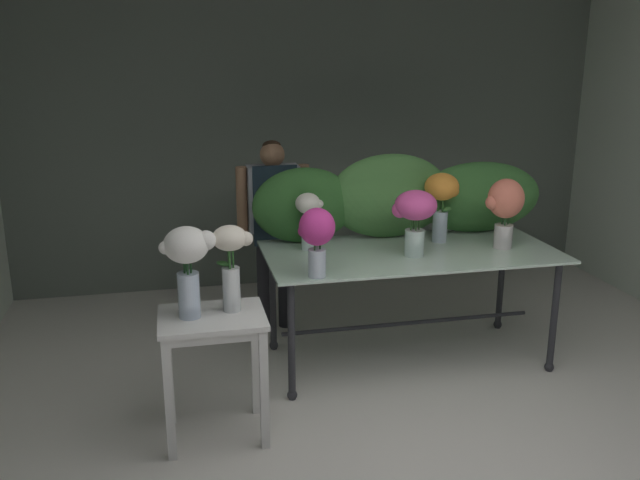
% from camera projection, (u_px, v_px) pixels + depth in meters
% --- Properties ---
extents(ground_plane, '(8.60, 8.60, 0.00)m').
position_uv_depth(ground_plane, '(364.00, 358.00, 5.17)').
color(ground_plane, silver).
extents(wall_back, '(5.89, 0.12, 2.89)m').
position_uv_depth(wall_back, '(311.00, 138.00, 6.61)').
color(wall_back, slate).
rests_on(wall_back, ground).
extents(display_table_glass, '(2.12, 1.01, 0.87)m').
position_uv_depth(display_table_glass, '(410.00, 266.00, 4.94)').
color(display_table_glass, '#B2D0BB').
rests_on(display_table_glass, ground).
extents(side_table_white, '(0.62, 0.49, 0.79)m').
position_uv_depth(side_table_white, '(213.00, 336.00, 3.97)').
color(side_table_white, white).
rests_on(side_table_white, ground).
extents(florist, '(0.60, 0.24, 1.58)m').
position_uv_depth(florist, '(274.00, 215.00, 5.48)').
color(florist, '#232328').
rests_on(florist, ground).
extents(foliage_backdrop, '(2.33, 0.30, 0.65)m').
position_uv_depth(foliage_backdrop, '(405.00, 199.00, 5.20)').
color(foliage_backdrop, '#2D6028').
rests_on(foliage_backdrop, display_table_glass).
extents(vase_coral_roses, '(0.29, 0.26, 0.52)m').
position_uv_depth(vase_coral_roses, '(505.00, 206.00, 4.88)').
color(vase_coral_roses, silver).
rests_on(vase_coral_roses, display_table_glass).
extents(vase_ivory_tulips, '(0.20, 0.18, 0.42)m').
position_uv_depth(vase_ivory_tulips, '(308.00, 215.00, 4.86)').
color(vase_ivory_tulips, silver).
rests_on(vase_ivory_tulips, display_table_glass).
extents(vase_fuchsia_snapdragons, '(0.31, 0.30, 0.47)m').
position_uv_depth(vase_fuchsia_snapdragons, '(415.00, 213.00, 4.70)').
color(vase_fuchsia_snapdragons, silver).
rests_on(vase_fuchsia_snapdragons, display_table_glass).
extents(vase_sunset_carnations, '(0.26, 0.26, 0.53)m').
position_uv_depth(vase_sunset_carnations, '(442.00, 196.00, 5.04)').
color(vase_sunset_carnations, silver).
rests_on(vase_sunset_carnations, display_table_glass).
extents(vase_magenta_anemones, '(0.24, 0.23, 0.45)m').
position_uv_depth(vase_magenta_anemones, '(317.00, 235.00, 4.26)').
color(vase_magenta_anemones, silver).
rests_on(vase_magenta_anemones, display_table_glass).
extents(vase_white_roses_tall, '(0.32, 0.26, 0.54)m').
position_uv_depth(vase_white_roses_tall, '(188.00, 260.00, 3.81)').
color(vase_white_roses_tall, silver).
rests_on(vase_white_roses_tall, side_table_white).
extents(vase_cream_lisianthus_tall, '(0.25, 0.20, 0.52)m').
position_uv_depth(vase_cream_lisianthus_tall, '(231.00, 258.00, 3.91)').
color(vase_cream_lisianthus_tall, silver).
rests_on(vase_cream_lisianthus_tall, side_table_white).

